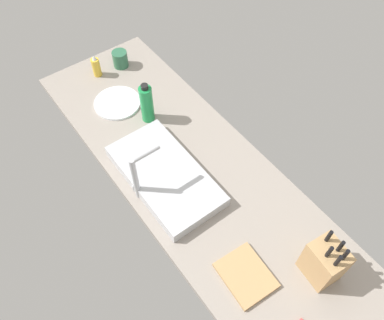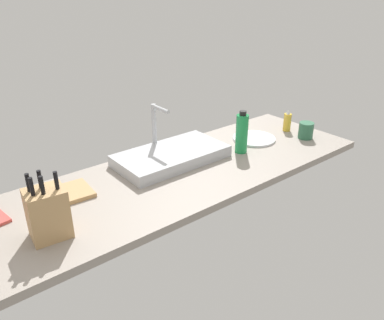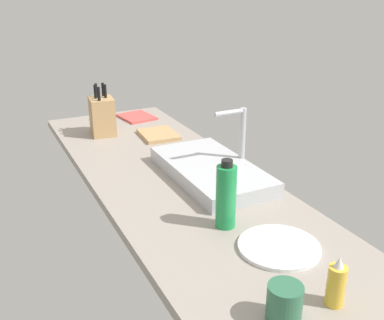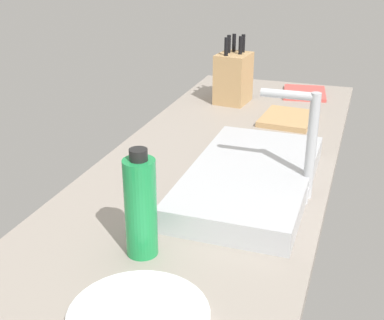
% 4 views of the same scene
% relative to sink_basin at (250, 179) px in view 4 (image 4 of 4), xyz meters
% --- Properties ---
extents(countertop_slab, '(2.00, 0.63, 0.04)m').
position_rel_sink_basin_xyz_m(countertop_slab, '(-0.06, -0.13, -0.05)').
color(countertop_slab, gray).
rests_on(countertop_slab, ground).
extents(sink_basin, '(0.55, 0.29, 0.06)m').
position_rel_sink_basin_xyz_m(sink_basin, '(0.00, 0.00, 0.00)').
color(sink_basin, '#B7BABF').
rests_on(sink_basin, countertop_slab).
extents(faucet, '(0.06, 0.14, 0.26)m').
position_rel_sink_basin_xyz_m(faucet, '(-0.00, 0.13, 0.13)').
color(faucet, '#B7BABF').
rests_on(faucet, countertop_slab).
extents(knife_block, '(0.14, 0.13, 0.25)m').
position_rel_sink_basin_xyz_m(knife_block, '(-0.70, -0.23, 0.07)').
color(knife_block, tan).
rests_on(knife_block, countertop_slab).
extents(cutting_board, '(0.22, 0.18, 0.02)m').
position_rel_sink_basin_xyz_m(cutting_board, '(-0.55, 0.00, -0.02)').
color(cutting_board, tan).
rests_on(cutting_board, countertop_slab).
extents(water_bottle, '(0.06, 0.06, 0.22)m').
position_rel_sink_basin_xyz_m(water_bottle, '(0.35, -0.14, 0.08)').
color(water_bottle, '#1E8E47').
rests_on(water_bottle, countertop_slab).
extents(dinner_plate, '(0.24, 0.24, 0.01)m').
position_rel_sink_basin_xyz_m(dinner_plate, '(0.53, -0.06, -0.02)').
color(dinner_plate, white).
rests_on(dinner_plate, countertop_slab).
extents(dish_towel, '(0.22, 0.19, 0.01)m').
position_rel_sink_basin_xyz_m(dish_towel, '(-0.89, 0.01, -0.02)').
color(dish_towel, '#CC4C47').
rests_on(dish_towel, countertop_slab).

